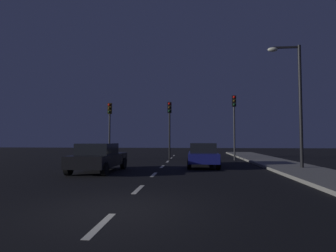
% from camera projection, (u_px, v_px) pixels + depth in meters
% --- Properties ---
extents(ground_plane, '(80.00, 80.00, 0.00)m').
position_uv_depth(ground_plane, '(155.00, 173.00, 13.46)').
color(ground_plane, black).
extents(sidewalk_curb_right, '(3.00, 40.00, 0.15)m').
position_uv_depth(sidewalk_curb_right, '(312.00, 173.00, 12.83)').
color(sidewalk_curb_right, gray).
rests_on(sidewalk_curb_right, ground_plane).
extents(lane_stripe_nearest, '(0.16, 1.60, 0.01)m').
position_uv_depth(lane_stripe_nearest, '(101.00, 225.00, 5.30)').
color(lane_stripe_nearest, silver).
rests_on(lane_stripe_nearest, ground_plane).
extents(lane_stripe_second, '(0.16, 1.60, 0.01)m').
position_uv_depth(lane_stripe_second, '(138.00, 189.00, 9.08)').
color(lane_stripe_second, silver).
rests_on(lane_stripe_second, ground_plane).
extents(lane_stripe_third, '(0.16, 1.60, 0.01)m').
position_uv_depth(lane_stripe_third, '(154.00, 175.00, 12.86)').
color(lane_stripe_third, silver).
rests_on(lane_stripe_third, ground_plane).
extents(lane_stripe_fourth, '(0.16, 1.60, 0.01)m').
position_uv_depth(lane_stripe_fourth, '(162.00, 167.00, 16.64)').
color(lane_stripe_fourth, silver).
rests_on(lane_stripe_fourth, ground_plane).
extents(lane_stripe_fifth, '(0.16, 1.60, 0.01)m').
position_uv_depth(lane_stripe_fifth, '(168.00, 162.00, 20.42)').
color(lane_stripe_fifth, silver).
rests_on(lane_stripe_fifth, ground_plane).
extents(lane_stripe_sixth, '(0.16, 1.60, 0.01)m').
position_uv_depth(lane_stripe_sixth, '(171.00, 158.00, 24.21)').
color(lane_stripe_sixth, silver).
rests_on(lane_stripe_sixth, ground_plane).
extents(lane_stripe_seventh, '(0.16, 1.60, 0.01)m').
position_uv_depth(lane_stripe_seventh, '(174.00, 156.00, 27.99)').
color(lane_stripe_seventh, silver).
rests_on(lane_stripe_seventh, ground_plane).
extents(traffic_signal_left, '(0.32, 0.38, 4.73)m').
position_uv_depth(traffic_signal_left, '(110.00, 120.00, 22.71)').
color(traffic_signal_left, '#2D2D30').
rests_on(traffic_signal_left, ground_plane).
extents(traffic_signal_center, '(0.32, 0.38, 4.76)m').
position_uv_depth(traffic_signal_center, '(170.00, 119.00, 22.28)').
color(traffic_signal_center, black).
rests_on(traffic_signal_center, ground_plane).
extents(traffic_signal_right, '(0.32, 0.38, 5.23)m').
position_uv_depth(traffic_signal_right, '(234.00, 115.00, 21.85)').
color(traffic_signal_right, '#2D2D30').
rests_on(traffic_signal_right, ground_plane).
extents(car_stopped_ahead, '(1.87, 4.57, 1.45)m').
position_uv_depth(car_stopped_ahead, '(203.00, 154.00, 16.80)').
color(car_stopped_ahead, navy).
rests_on(car_stopped_ahead, ground_plane).
extents(car_adjacent_lane, '(2.11, 4.16, 1.47)m').
position_uv_depth(car_adjacent_lane, '(98.00, 157.00, 13.93)').
color(car_adjacent_lane, black).
rests_on(car_adjacent_lane, ground_plane).
extents(street_lamp_right, '(1.80, 0.36, 6.92)m').
position_uv_depth(street_lamp_right, '(295.00, 94.00, 14.95)').
color(street_lamp_right, black).
rests_on(street_lamp_right, ground_plane).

